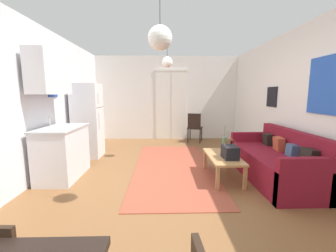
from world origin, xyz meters
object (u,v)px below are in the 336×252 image
object	(u,v)px
couch	(277,163)
accent_chair	(195,126)
coffee_table	(223,159)
refrigerator	(88,121)
bamboo_vase	(224,144)
handbag	(230,152)
pendant_lamp_far	(167,62)
pendant_lamp_near	(160,38)

from	to	relation	value
couch	accent_chair	xyz separation A→B (m)	(-0.97, 2.87, 0.20)
coffee_table	refrigerator	distance (m)	3.12
coffee_table	refrigerator	xyz separation A→B (m)	(-2.73, 1.41, 0.49)
coffee_table	bamboo_vase	distance (m)	0.40
coffee_table	accent_chair	distance (m)	2.81
handbag	pendant_lamp_far	distance (m)	2.26
couch	pendant_lamp_near	bearing A→B (deg)	-155.63
refrigerator	pendant_lamp_near	size ratio (longest dim) A/B	2.48
accent_chair	refrigerator	bearing A→B (deg)	45.43
couch	bamboo_vase	bearing A→B (deg)	152.45
handbag	accent_chair	size ratio (longest dim) A/B	0.37
accent_chair	handbag	bearing A→B (deg)	110.44
accent_chair	pendant_lamp_near	size ratio (longest dim) A/B	1.30
bamboo_vase	couch	bearing A→B (deg)	-27.55
coffee_table	bamboo_vase	bearing A→B (deg)	71.38
coffee_table	pendant_lamp_far	bearing A→B (deg)	129.65
couch	accent_chair	bearing A→B (deg)	108.62
refrigerator	pendant_lamp_near	distance (m)	3.16
couch	bamboo_vase	world-z (taller)	bamboo_vase
coffee_table	pendant_lamp_far	size ratio (longest dim) A/B	1.64
couch	refrigerator	world-z (taller)	refrigerator
accent_chair	coffee_table	bearing A→B (deg)	109.28
coffee_table	pendant_lamp_near	world-z (taller)	pendant_lamp_near
pendant_lamp_near	bamboo_vase	bearing A→B (deg)	47.94
refrigerator	coffee_table	bearing A→B (deg)	-27.30
handbag	pendant_lamp_far	bearing A→B (deg)	127.77
handbag	accent_chair	xyz separation A→B (m)	(-0.13, 2.96, -0.02)
bamboo_vase	refrigerator	bearing A→B (deg)	159.36
handbag	accent_chair	bearing A→B (deg)	92.57
coffee_table	pendant_lamp_near	distance (m)	2.23
handbag	accent_chair	distance (m)	2.97
couch	pendant_lamp_far	distance (m)	2.83
bamboo_vase	pendant_lamp_near	distance (m)	2.33
bamboo_vase	pendant_lamp_far	bearing A→B (deg)	143.18
coffee_table	pendant_lamp_near	size ratio (longest dim) A/B	1.52
coffee_table	pendant_lamp_far	distance (m)	2.27
pendant_lamp_near	coffee_table	bearing A→B (deg)	42.22
coffee_table	handbag	xyz separation A→B (m)	(0.06, -0.16, 0.16)
refrigerator	pendant_lamp_near	bearing A→B (deg)	-54.62
couch	pendant_lamp_far	world-z (taller)	pendant_lamp_far
accent_chair	pendant_lamp_near	world-z (taller)	pendant_lamp_near
accent_chair	pendant_lamp_far	world-z (taller)	pendant_lamp_far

